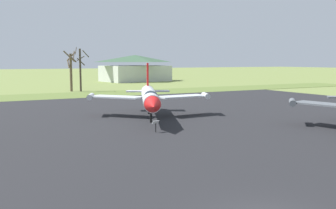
# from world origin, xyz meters

# --- Properties ---
(asphalt_apron) EXTENTS (91.57, 62.61, 0.05)m
(asphalt_apron) POSITION_xyz_m (0.00, 18.78, 0.03)
(asphalt_apron) COLOR black
(asphalt_apron) RESTS_ON ground
(grass_verge_strip) EXTENTS (151.57, 12.00, 0.06)m
(grass_verge_strip) POSITION_xyz_m (0.00, 56.09, 0.03)
(grass_verge_strip) COLOR #586A30
(grass_verge_strip) RESTS_ON ground
(jet_fighter_rear_left) EXTENTS (13.20, 15.84, 5.77)m
(jet_fighter_rear_left) POSITION_xyz_m (7.14, 25.13, 2.31)
(jet_fighter_rear_left) COLOR silver
(jet_fighter_rear_left) RESTS_ON ground
(info_placard_rear_left) EXTENTS (0.67, 0.32, 1.05)m
(info_placard_rear_left) POSITION_xyz_m (4.22, 17.89, 0.68)
(info_placard_rear_left) COLOR black
(info_placard_rear_left) RESTS_ON ground
(bare_tree_left_of_center) EXTENTS (2.74, 2.77, 8.05)m
(bare_tree_left_of_center) POSITION_xyz_m (8.88, 65.02, 4.41)
(bare_tree_left_of_center) COLOR brown
(bare_tree_left_of_center) RESTS_ON ground
(bare_tree_center) EXTENTS (3.51, 3.48, 8.76)m
(bare_tree_center) POSITION_xyz_m (10.60, 64.48, 4.82)
(bare_tree_center) COLOR #42382D
(bare_tree_center) RESTS_ON ground
(visitor_building) EXTENTS (20.82, 15.62, 7.86)m
(visitor_building) POSITION_xyz_m (35.43, 94.44, 3.82)
(visitor_building) COLOR beige
(visitor_building) RESTS_ON ground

